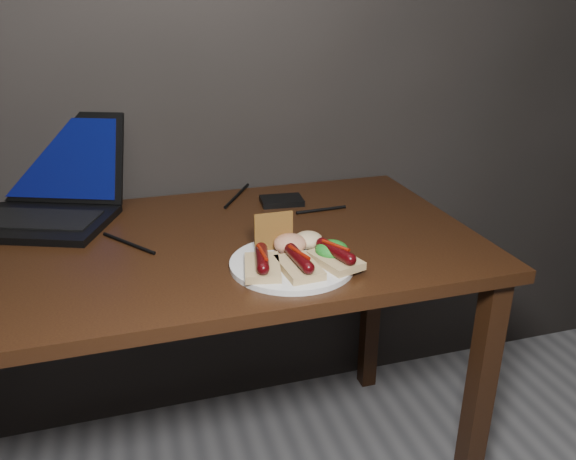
# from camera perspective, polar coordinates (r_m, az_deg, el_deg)

# --- Properties ---
(desk) EXTENTS (1.40, 0.70, 0.75)m
(desk) POSITION_cam_1_polar(r_m,az_deg,el_deg) (1.35, -11.07, -4.86)
(desk) COLOR #331D0C
(desk) RESTS_ON ground
(laptop) EXTENTS (0.44, 0.43, 0.25)m
(laptop) POSITION_cam_1_polar(r_m,az_deg,el_deg) (1.55, -23.46, 3.12)
(laptop) COLOR black
(laptop) RESTS_ON desk
(hard_drive) EXTENTS (0.12, 0.09, 0.02)m
(hard_drive) POSITION_cam_1_polar(r_m,az_deg,el_deg) (1.53, -0.65, 2.99)
(hard_drive) COLOR black
(hard_drive) RESTS_ON desk
(desk_cables) EXTENTS (0.92, 0.44, 0.01)m
(desk_cables) POSITION_cam_1_polar(r_m,az_deg,el_deg) (1.44, -12.41, 0.90)
(desk_cables) COLOR black
(desk_cables) RESTS_ON desk
(plate) EXTENTS (0.33, 0.33, 0.01)m
(plate) POSITION_cam_1_polar(r_m,az_deg,el_deg) (1.18, 0.42, -3.42)
(plate) COLOR white
(plate) RESTS_ON desk
(bread_sausage_left) EXTENTS (0.09, 0.13, 0.04)m
(bread_sausage_left) POSITION_cam_1_polar(r_m,az_deg,el_deg) (1.13, -2.63, -3.40)
(bread_sausage_left) COLOR #E1BF84
(bread_sausage_left) RESTS_ON plate
(bread_sausage_center) EXTENTS (0.08, 0.12, 0.04)m
(bread_sausage_center) POSITION_cam_1_polar(r_m,az_deg,el_deg) (1.13, 1.14, -3.40)
(bread_sausage_center) COLOR #E1BF84
(bread_sausage_center) RESTS_ON plate
(bread_sausage_right) EXTENTS (0.10, 0.13, 0.04)m
(bread_sausage_right) POSITION_cam_1_polar(r_m,az_deg,el_deg) (1.16, 4.84, -2.66)
(bread_sausage_right) COLOR #E1BF84
(bread_sausage_right) RESTS_ON plate
(crispbread) EXTENTS (0.09, 0.01, 0.08)m
(crispbread) POSITION_cam_1_polar(r_m,az_deg,el_deg) (1.21, -1.47, -0.13)
(crispbread) COLOR #905E27
(crispbread) RESTS_ON plate
(salad_greens) EXTENTS (0.07, 0.07, 0.04)m
(salad_greens) POSITION_cam_1_polar(r_m,az_deg,el_deg) (1.18, 4.46, -2.04)
(salad_greens) COLOR #115512
(salad_greens) RESTS_ON plate
(salsa_mound) EXTENTS (0.07, 0.07, 0.04)m
(salsa_mound) POSITION_cam_1_polar(r_m,az_deg,el_deg) (1.21, 0.22, -1.39)
(salsa_mound) COLOR #AA1E11
(salsa_mound) RESTS_ON plate
(coleslaw_mound) EXTENTS (0.06, 0.06, 0.04)m
(coleslaw_mound) POSITION_cam_1_polar(r_m,az_deg,el_deg) (1.23, 2.07, -1.00)
(coleslaw_mound) COLOR beige
(coleslaw_mound) RESTS_ON plate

